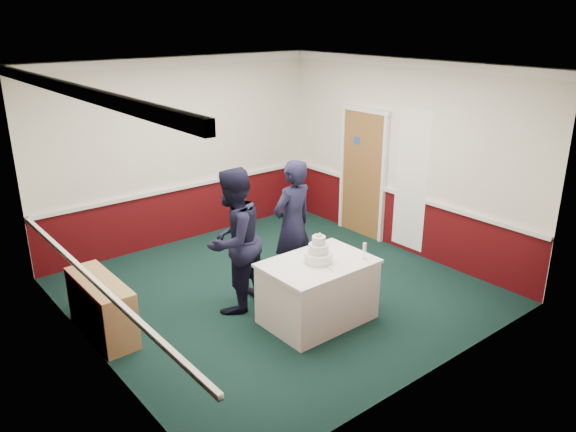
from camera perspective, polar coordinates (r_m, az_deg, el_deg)
ground at (r=7.82m, az=-1.10°, el=-7.59°), size 5.00×5.00×0.00m
room_shell at (r=7.66m, az=-3.56°, el=7.47°), size 5.00×5.00×3.00m
sideboard at (r=7.04m, az=-18.37°, el=-8.78°), size 0.41×1.20×0.70m
cake_table at (r=6.95m, az=3.03°, el=-7.59°), size 1.32×0.92×0.79m
wedding_cake at (r=6.74m, az=3.11°, el=-3.82°), size 0.35×0.35×0.36m
cake_knife at (r=6.63m, az=4.06°, el=-5.27°), size 0.05×0.22×0.00m
champagne_flute at (r=6.87m, az=7.79°, el=-3.25°), size 0.05×0.05×0.21m
person_man at (r=7.05m, az=-5.59°, el=-2.50°), size 1.10×0.99×1.87m
person_woman at (r=7.58m, az=0.47°, el=-0.95°), size 0.70×0.50×1.82m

